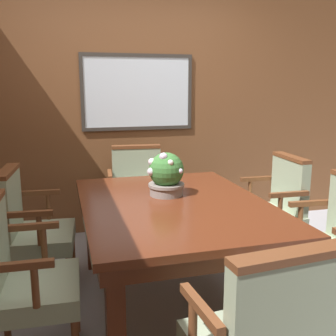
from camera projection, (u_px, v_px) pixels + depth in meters
ground_plane at (189, 311)px, 2.65m from camera, size 14.00×14.00×0.00m
wall_back at (137, 113)px, 4.03m from camera, size 7.20×0.08×2.45m
dining_table at (174, 215)px, 2.64m from camera, size 1.21×1.63×0.74m
chair_right_far at (275, 205)px, 3.27m from camera, size 0.48×0.57×0.94m
chair_left_near at (20, 275)px, 2.06m from camera, size 0.49×0.57×0.94m
chair_head_far at (138, 190)px, 3.76m from camera, size 0.59×0.51×0.94m
chair_right_near at (335, 240)px, 2.54m from camera, size 0.51×0.59×0.94m
chair_left_far at (30, 226)px, 2.79m from camera, size 0.51×0.59×0.94m
potted_plant at (166, 175)px, 2.75m from camera, size 0.27×0.25×0.31m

